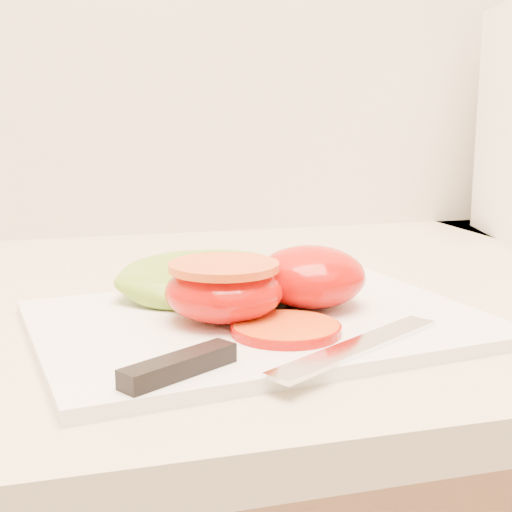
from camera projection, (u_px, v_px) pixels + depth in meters
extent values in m
cube|color=beige|center=(446.00, 288.00, 0.74)|extent=(3.92, 0.65, 0.03)
cube|color=white|center=(260.00, 322.00, 0.54)|extent=(0.36, 0.28, 0.01)
ellipsoid|color=#B91307|center=(310.00, 276.00, 0.57)|extent=(0.09, 0.09, 0.05)
ellipsoid|color=#B91307|center=(224.00, 291.00, 0.53)|extent=(0.09, 0.09, 0.04)
cylinder|color=#D84B1A|center=(224.00, 266.00, 0.53)|extent=(0.08, 0.08, 0.01)
cylinder|color=#DD4D13|center=(286.00, 329.00, 0.50)|extent=(0.08, 0.08, 0.01)
ellipsoid|color=#7EA72C|center=(211.00, 279.00, 0.60)|extent=(0.17, 0.12, 0.03)
ellipsoid|color=#7EA72C|center=(255.00, 278.00, 0.62)|extent=(0.13, 0.12, 0.02)
cube|color=silver|center=(358.00, 346.00, 0.47)|extent=(0.15, 0.10, 0.00)
cube|color=black|center=(179.00, 365.00, 0.42)|extent=(0.08, 0.06, 0.01)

